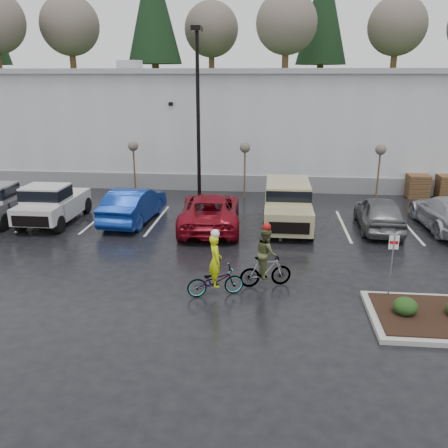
# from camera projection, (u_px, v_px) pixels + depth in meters

# --- Properties ---
(ground) EXTENTS (120.00, 120.00, 0.00)m
(ground) POSITION_uv_depth(u_px,v_px,m) (267.00, 298.00, 15.22)
(ground) COLOR black
(ground) RESTS_ON ground
(warehouse) EXTENTS (60.50, 15.50, 7.20)m
(warehouse) POSITION_uv_depth(u_px,v_px,m) (272.00, 120.00, 34.99)
(warehouse) COLOR silver
(warehouse) RESTS_ON ground
(wooded_ridge) EXTENTS (80.00, 25.00, 6.00)m
(wooded_ridge) POSITION_uv_depth(u_px,v_px,m) (273.00, 108.00, 57.02)
(wooded_ridge) COLOR #1D3817
(wooded_ridge) RESTS_ON ground
(lamppost) EXTENTS (0.50, 1.00, 9.22)m
(lamppost) POSITION_uv_depth(u_px,v_px,m) (198.00, 97.00, 25.27)
(lamppost) COLOR black
(lamppost) RESTS_ON ground
(sapling_west) EXTENTS (0.60, 0.60, 3.20)m
(sapling_west) POSITION_uv_depth(u_px,v_px,m) (133.00, 149.00, 27.49)
(sapling_west) COLOR #4D3A1F
(sapling_west) RESTS_ON ground
(sapling_mid) EXTENTS (0.60, 0.60, 3.20)m
(sapling_mid) POSITION_uv_depth(u_px,v_px,m) (245.00, 151.00, 26.87)
(sapling_mid) COLOR #4D3A1F
(sapling_mid) RESTS_ON ground
(sapling_east) EXTENTS (0.60, 0.60, 3.20)m
(sapling_east) POSITION_uv_depth(u_px,v_px,m) (380.00, 153.00, 26.17)
(sapling_east) COLOR #4D3A1F
(sapling_east) RESTS_ON ground
(pallet_stack_a) EXTENTS (1.20, 1.20, 1.35)m
(pallet_stack_a) POSITION_uv_depth(u_px,v_px,m) (417.00, 186.00, 27.50)
(pallet_stack_a) COLOR #4D3A1F
(pallet_stack_a) RESTS_ON ground
(pallet_stack_b) EXTENTS (1.20, 1.20, 1.35)m
(pallet_stack_b) POSITION_uv_depth(u_px,v_px,m) (448.00, 187.00, 27.34)
(pallet_stack_b) COLOR #4D3A1F
(pallet_stack_b) RESTS_ON ground
(shrub_a) EXTENTS (0.70, 0.70, 0.52)m
(shrub_a) POSITION_uv_depth(u_px,v_px,m) (405.00, 306.00, 13.77)
(shrub_a) COLOR black
(shrub_a) RESTS_ON curb_island
(fire_lane_sign) EXTENTS (0.30, 0.05, 2.20)m
(fire_lane_sign) POSITION_uv_depth(u_px,v_px,m) (392.00, 259.00, 14.62)
(fire_lane_sign) COLOR gray
(fire_lane_sign) RESTS_ON ground
(pickup_silver) EXTENTS (2.10, 5.20, 1.96)m
(pickup_silver) POSITION_uv_depth(u_px,v_px,m) (4.00, 199.00, 23.30)
(pickup_silver) COLOR #979B9E
(pickup_silver) RESTS_ON ground
(pickup_white) EXTENTS (2.10, 5.20, 1.96)m
(pickup_white) POSITION_uv_depth(u_px,v_px,m) (56.00, 201.00, 22.97)
(pickup_white) COLOR #B9B8B4
(pickup_white) RESTS_ON ground
(car_blue) EXTENTS (2.19, 5.19, 1.67)m
(car_blue) POSITION_uv_depth(u_px,v_px,m) (134.00, 204.00, 22.96)
(car_blue) COLOR navy
(car_blue) RESTS_ON ground
(car_red) EXTENTS (3.11, 5.99, 1.61)m
(car_red) POSITION_uv_depth(u_px,v_px,m) (210.00, 211.00, 22.02)
(car_red) COLOR maroon
(car_red) RESTS_ON ground
(suv_tan) EXTENTS (2.20, 5.10, 2.06)m
(suv_tan) POSITION_uv_depth(u_px,v_px,m) (288.00, 206.00, 22.00)
(suv_tan) COLOR tan
(suv_tan) RESTS_ON ground
(car_grey) EXTENTS (2.02, 4.65, 1.56)m
(car_grey) POSITION_uv_depth(u_px,v_px,m) (379.00, 213.00, 21.74)
(car_grey) COLOR #5E6062
(car_grey) RESTS_ON ground
(car_far_silver) EXTENTS (2.44, 5.48, 1.56)m
(car_far_silver) POSITION_uv_depth(u_px,v_px,m) (448.00, 213.00, 21.71)
(car_far_silver) COLOR #B9BCC1
(car_far_silver) RESTS_ON ground
(cyclist_hivis) EXTENTS (1.96, 1.21, 2.24)m
(cyclist_hivis) POSITION_uv_depth(u_px,v_px,m) (215.00, 275.00, 15.20)
(cyclist_hivis) COLOR #3F3F44
(cyclist_hivis) RESTS_ON ground
(cyclist_olive) EXTENTS (1.79, 0.98, 2.23)m
(cyclist_olive) POSITION_uv_depth(u_px,v_px,m) (266.00, 263.00, 15.83)
(cyclist_olive) COLOR #3F3F44
(cyclist_olive) RESTS_ON ground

